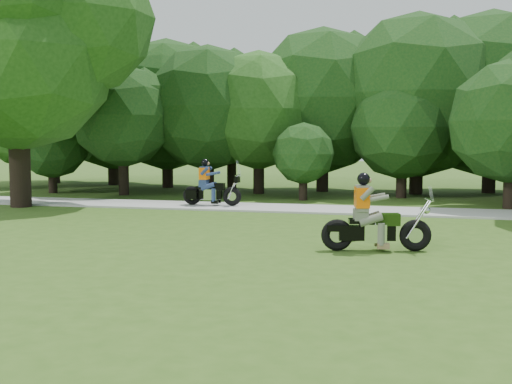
# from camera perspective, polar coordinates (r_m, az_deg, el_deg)

# --- Properties ---
(ground) EXTENTS (100.00, 100.00, 0.00)m
(ground) POSITION_cam_1_polar(r_m,az_deg,el_deg) (12.40, 3.64, -5.80)
(ground) COLOR #325418
(ground) RESTS_ON ground
(walkway) EXTENTS (60.00, 2.20, 0.06)m
(walkway) POSITION_cam_1_polar(r_m,az_deg,el_deg) (20.23, 7.88, -1.58)
(walkway) COLOR #AAAAA5
(walkway) RESTS_ON ground
(tree_line) EXTENTS (39.61, 11.76, 7.47)m
(tree_line) POSITION_cam_1_polar(r_m,az_deg,el_deg) (26.52, 12.70, 7.68)
(tree_line) COLOR black
(tree_line) RESTS_ON ground
(big_tree_west) EXTENTS (8.64, 6.56, 9.96)m
(big_tree_west) POSITION_cam_1_polar(r_m,az_deg,el_deg) (23.02, -20.15, 13.25)
(big_tree_west) COLOR black
(big_tree_west) RESTS_ON ground
(chopper_motorcycle) EXTENTS (2.21, 0.85, 1.59)m
(chopper_motorcycle) POSITION_cam_1_polar(r_m,az_deg,el_deg) (13.14, 10.18, -2.66)
(chopper_motorcycle) COLOR black
(chopper_motorcycle) RESTS_ON ground
(touring_motorcycle) EXTENTS (2.00, 0.57, 1.53)m
(touring_motorcycle) POSITION_cam_1_polar(r_m,az_deg,el_deg) (21.13, -4.26, 0.32)
(touring_motorcycle) COLOR black
(touring_motorcycle) RESTS_ON walkway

